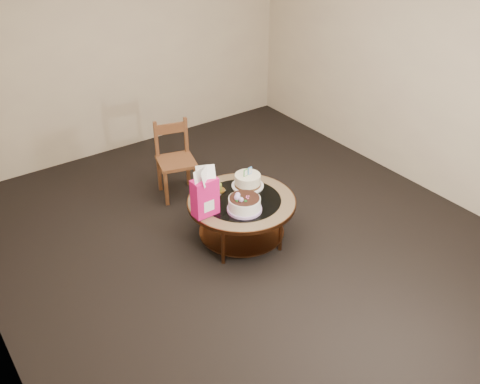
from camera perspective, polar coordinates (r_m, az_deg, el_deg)
ground at (r=5.24m, az=0.16°, el=-5.02°), size 5.00×5.00×0.00m
room_walls at (r=4.48m, az=0.19°, el=10.94°), size 4.52×5.02×2.61m
coffee_table at (r=5.02m, az=0.17°, el=-1.57°), size 1.02×1.02×0.46m
decorated_cake at (r=4.79m, az=0.46°, el=-1.35°), size 0.32×0.32×0.18m
cream_cake at (r=5.15m, az=0.82°, el=1.21°), size 0.31×0.31×0.20m
gift_bag at (r=4.66m, az=-3.78°, el=-0.02°), size 0.23×0.17×0.46m
pillar_candle at (r=5.08m, az=-2.29°, el=0.32°), size 0.13×0.13×0.09m
dining_chair at (r=5.77m, az=-6.91°, el=3.48°), size 0.47×0.47×0.83m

